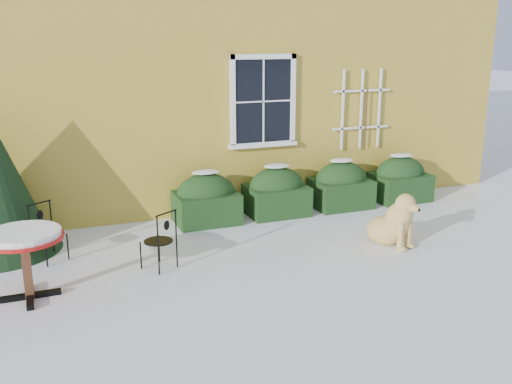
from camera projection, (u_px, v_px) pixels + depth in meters
name	position (u px, v px, depth m)	size (l,w,h in m)	color
ground	(283.00, 275.00, 7.58)	(80.00, 80.00, 0.00)	white
house	(161.00, 31.00, 13.03)	(12.40, 8.40, 6.40)	gold
hedge_row	(309.00, 189.00, 10.34)	(4.95, 0.80, 0.91)	black
bistro_table	(24.00, 243.00, 6.73)	(0.93, 0.93, 0.86)	black
patio_chair_near	(160.00, 240.00, 7.71)	(0.51, 0.50, 0.83)	black
patio_chair_far	(47.00, 232.00, 8.01)	(0.50, 0.50, 0.83)	black
dog	(394.00, 223.00, 8.60)	(0.71, 0.97, 0.87)	#DBB462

